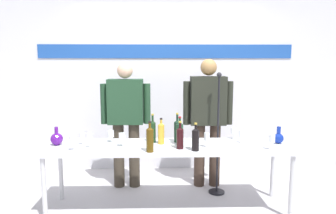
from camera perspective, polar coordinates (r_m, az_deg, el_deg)
name	(u,v)px	position (r m, az deg, el deg)	size (l,w,h in m)	color
ground_plane	(168,208)	(3.74, 0.07, -17.79)	(10.00, 10.00, 0.00)	#B2AEB2
back_wall	(166,71)	(4.77, -0.42, 6.57)	(5.35, 0.11, 3.00)	silver
display_table	(168,150)	(3.49, 0.07, -7.76)	(2.67, 0.65, 0.73)	silver
decanter_blue_left	(57,139)	(3.68, -19.51, -5.42)	(0.13, 0.13, 0.20)	#531585
decanter_blue_right	(278,138)	(3.75, 19.37, -5.25)	(0.11, 0.11, 0.19)	#122B96
presenter_left	(126,116)	(4.09, -7.65, -1.71)	(0.64, 0.22, 1.63)	#393126
presenter_right	(208,114)	(4.11, 7.22, -1.27)	(0.64, 0.22, 1.67)	#392A22
wine_bottle_0	(196,139)	(3.25, 5.01, -5.72)	(0.08, 0.08, 0.29)	black
wine_bottle_1	(177,130)	(3.58, 1.68, -4.20)	(0.07, 0.07, 0.34)	#142E20
wine_bottle_2	(180,137)	(3.32, 2.20, -5.45)	(0.07, 0.07, 0.29)	black
wine_bottle_3	(150,139)	(3.20, -3.31, -5.74)	(0.07, 0.07, 0.32)	#4C360B
wine_bottle_4	(180,133)	(3.45, 2.15, -4.69)	(0.07, 0.07, 0.32)	#183D25
wine_bottle_5	(153,131)	(3.57, -2.80, -4.29)	(0.07, 0.07, 0.33)	#19351C
wine_bottle_6	(161,133)	(3.50, -1.25, -4.65)	(0.07, 0.07, 0.29)	gold
wine_glass_left_0	(73,140)	(3.39, -16.90, -5.75)	(0.07, 0.07, 0.16)	white
wine_glass_left_1	(90,138)	(3.45, -14.03, -5.39)	(0.06, 0.06, 0.16)	white
wine_glass_left_2	(122,137)	(3.44, -8.33, -5.41)	(0.07, 0.07, 0.15)	white
wine_glass_left_3	(82,136)	(3.60, -15.31, -5.06)	(0.06, 0.06, 0.14)	white
wine_glass_left_4	(111,134)	(3.64, -10.31, -4.84)	(0.07, 0.07, 0.14)	white
wine_glass_right_0	(242,134)	(3.65, 13.21, -4.84)	(0.06, 0.06, 0.14)	white
wine_glass_right_1	(234,131)	(3.81, 11.84, -4.27)	(0.07, 0.07, 0.13)	white
wine_glass_right_2	(272,139)	(3.44, 18.34, -5.46)	(0.06, 0.06, 0.17)	white
wine_glass_right_3	(207,137)	(3.40, 7.04, -5.40)	(0.06, 0.06, 0.16)	white
microphone_stand	(217,154)	(3.99, 8.94, -8.39)	(0.20, 0.20, 1.51)	black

